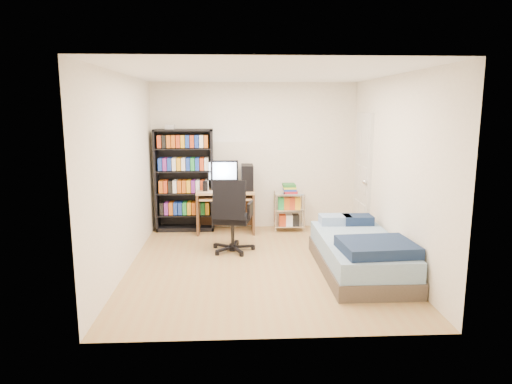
{
  "coord_description": "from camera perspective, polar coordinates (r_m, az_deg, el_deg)",
  "views": [
    {
      "loc": [
        -0.36,
        -5.84,
        2.08
      ],
      "look_at": [
        -0.05,
        0.4,
        0.92
      ],
      "focal_mm": 32.0,
      "sensor_mm": 36.0,
      "label": 1
    }
  ],
  "objects": [
    {
      "name": "room",
      "position": [
        5.91,
        0.68,
        2.44
      ],
      "size": [
        3.58,
        4.08,
        2.58
      ],
      "color": "#A58552",
      "rests_on": "ground"
    },
    {
      "name": "bed",
      "position": [
        6.02,
        12.88,
        -7.49
      ],
      "size": [
        0.98,
        1.95,
        0.56
      ],
      "color": "brown",
      "rests_on": "room"
    },
    {
      "name": "office_chair",
      "position": [
        6.65,
        -3.02,
        -4.59
      ],
      "size": [
        0.76,
        0.76,
        1.09
      ],
      "rotation": [
        0.0,
        0.0,
        -0.2
      ],
      "color": "black",
      "rests_on": "room"
    },
    {
      "name": "media_shelf",
      "position": [
        7.81,
        -8.94,
        1.61
      ],
      "size": [
        0.97,
        0.32,
        1.8
      ],
      "color": "black",
      "rests_on": "room"
    },
    {
      "name": "wire_cart",
      "position": [
        7.78,
        4.17,
        -1.0
      ],
      "size": [
        0.51,
        0.37,
        0.81
      ],
      "rotation": [
        0.0,
        0.0,
        -0.02
      ],
      "color": "silver",
      "rests_on": "room"
    },
    {
      "name": "computer_desk",
      "position": [
        7.69,
        -3.09,
        -0.21
      ],
      "size": [
        0.96,
        0.56,
        1.21
      ],
      "color": "tan",
      "rests_on": "room"
    },
    {
      "name": "door",
      "position": [
        7.56,
        13.2,
        2.02
      ],
      "size": [
        0.12,
        0.8,
        2.0
      ],
      "color": "silver",
      "rests_on": "room"
    }
  ]
}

